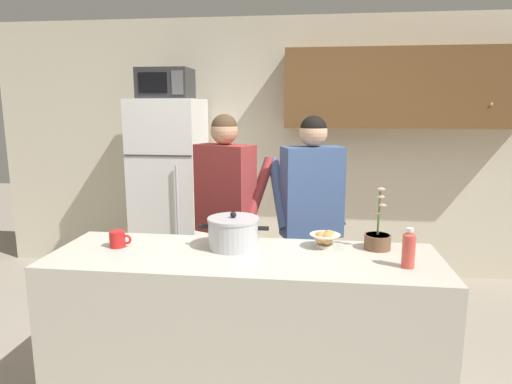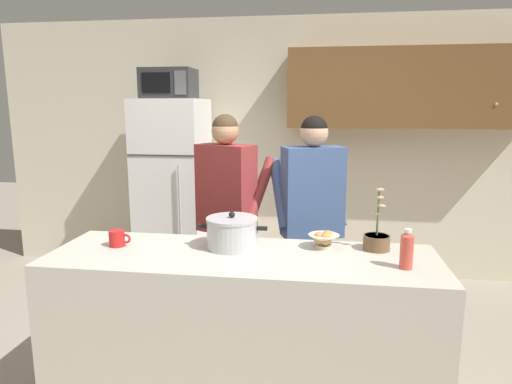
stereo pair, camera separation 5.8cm
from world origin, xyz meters
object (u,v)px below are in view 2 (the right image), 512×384
coffee_mug (117,238)px  potted_orchid (377,240)px  microwave (169,84)px  person_by_sink (312,204)px  refrigerator (174,192)px  person_near_pot (227,200)px  cooking_pot (232,233)px  bread_bowl (324,239)px  bottle_near_edge (407,249)px

coffee_mug → potted_orchid: potted_orchid is taller
microwave → person_by_sink: size_ratio=0.29×
refrigerator → coffee_mug: size_ratio=13.73×
person_near_pot → coffee_mug: (-0.49, -0.77, -0.08)m
microwave → potted_orchid: bearing=-42.8°
refrigerator → person_by_sink: refrigerator is taller
person_near_pot → potted_orchid: 1.18m
person_by_sink → cooking_pot: bearing=-122.6°
cooking_pot → coffee_mug: size_ratio=3.13×
refrigerator → bread_bowl: 2.22m
cooking_pot → potted_orchid: bearing=5.6°
cooking_pot → bottle_near_edge: 0.96m
person_near_pot → person_by_sink: (0.62, -0.01, -0.01)m
microwave → bread_bowl: 2.40m
coffee_mug → bread_bowl: 1.21m
cooking_pot → bread_bowl: (0.53, 0.07, -0.04)m
bread_bowl → potted_orchid: potted_orchid is taller
person_near_pot → microwave: bearing=126.9°
refrigerator → cooking_pot: 1.97m
person_by_sink → potted_orchid: person_by_sink is taller
refrigerator → person_by_sink: size_ratio=1.08×
refrigerator → microwave: bearing=-89.9°
bottle_near_edge → potted_orchid: size_ratio=0.56×
microwave → cooking_pot: size_ratio=1.17×
bread_bowl → person_by_sink: bearing=97.7°
cooking_pot → bread_bowl: cooking_pot is taller
person_near_pot → person_by_sink: bearing=-1.0°
person_near_pot → bread_bowl: person_near_pot is taller
bread_bowl → microwave: bearing=131.7°
bottle_near_edge → person_near_pot: bearing=140.7°
refrigerator → coffee_mug: 1.82m
microwave → coffee_mug: size_ratio=3.66×
microwave → refrigerator: bearing=90.1°
refrigerator → person_near_pot: refrigerator is taller
person_by_sink → cooking_pot: 0.82m
coffee_mug → microwave: bearing=98.5°
refrigerator → cooking_pot: refrigerator is taller
coffee_mug → potted_orchid: size_ratio=0.36×
refrigerator → cooking_pot: size_ratio=4.39×
refrigerator → potted_orchid: bearing=-43.2°
refrigerator → bread_bowl: (1.46, -1.67, 0.07)m
person_by_sink → bottle_near_edge: 1.03m
coffee_mug → refrigerator: bearing=98.4°
microwave → person_by_sink: 1.93m
person_near_pot → coffee_mug: size_ratio=12.79×
potted_orchid → person_by_sink: bearing=122.0°
coffee_mug → potted_orchid: (1.50, 0.15, 0.01)m
person_by_sink → coffee_mug: 1.35m
person_by_sink → cooking_pot: person_by_sink is taller
person_by_sink → cooking_pot: size_ratio=4.07×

